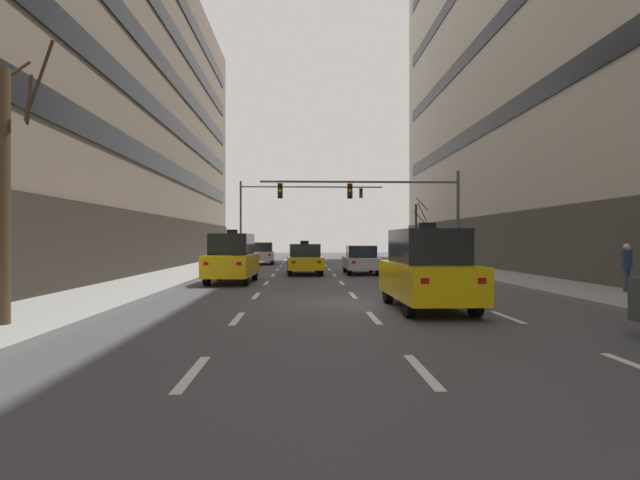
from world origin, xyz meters
TOP-DOWN VIEW (x-y plane):
  - ground_plane at (0.00, 0.00)m, footprint 120.00×120.00m
  - sidewalk_left at (-8.45, 0.00)m, footprint 3.50×80.00m
  - sidewalk_right at (8.45, 0.00)m, footprint 3.50×80.00m
  - lane_stripe_l1_s2 at (-3.35, -8.00)m, footprint 0.16×2.00m
  - lane_stripe_l1_s3 at (-3.35, -3.00)m, footprint 0.16×2.00m
  - lane_stripe_l1_s4 at (-3.35, 2.00)m, footprint 0.16×2.00m
  - lane_stripe_l1_s5 at (-3.35, 7.00)m, footprint 0.16×2.00m
  - lane_stripe_l1_s6 at (-3.35, 12.00)m, footprint 0.16×2.00m
  - lane_stripe_l1_s7 at (-3.35, 17.00)m, footprint 0.16×2.00m
  - lane_stripe_l1_s8 at (-3.35, 22.00)m, footprint 0.16×2.00m
  - lane_stripe_l1_s9 at (-3.35, 27.00)m, footprint 0.16×2.00m
  - lane_stripe_l1_s10 at (-3.35, 32.00)m, footprint 0.16×2.00m
  - lane_stripe_l2_s2 at (0.00, -8.00)m, footprint 0.16×2.00m
  - lane_stripe_l2_s3 at (0.00, -3.00)m, footprint 0.16×2.00m
  - lane_stripe_l2_s4 at (0.00, 2.00)m, footprint 0.16×2.00m
  - lane_stripe_l2_s5 at (0.00, 7.00)m, footprint 0.16×2.00m
  - lane_stripe_l2_s6 at (0.00, 12.00)m, footprint 0.16×2.00m
  - lane_stripe_l2_s7 at (0.00, 17.00)m, footprint 0.16×2.00m
  - lane_stripe_l2_s8 at (0.00, 22.00)m, footprint 0.16×2.00m
  - lane_stripe_l2_s9 at (0.00, 27.00)m, footprint 0.16×2.00m
  - lane_stripe_l2_s10 at (0.00, 32.00)m, footprint 0.16×2.00m
  - lane_stripe_l3_s3 at (3.35, -3.00)m, footprint 0.16×2.00m
  - lane_stripe_l3_s4 at (3.35, 2.00)m, footprint 0.16×2.00m
  - lane_stripe_l3_s5 at (3.35, 7.00)m, footprint 0.16×2.00m
  - lane_stripe_l3_s6 at (3.35, 12.00)m, footprint 0.16×2.00m
  - lane_stripe_l3_s7 at (3.35, 17.00)m, footprint 0.16×2.00m
  - lane_stripe_l3_s8 at (3.35, 22.00)m, footprint 0.16×2.00m
  - lane_stripe_l3_s9 at (3.35, 27.00)m, footprint 0.16×2.00m
  - lane_stripe_l3_s10 at (3.35, 32.00)m, footprint 0.16×2.00m
  - taxi_driving_0 at (-4.89, 7.18)m, footprint 2.05×4.60m
  - car_driving_1 at (-1.63, 24.48)m, footprint 1.82×4.31m
  - car_driving_2 at (1.55, 12.84)m, footprint 1.79×4.27m
  - taxi_driving_3 at (1.70, -1.58)m, footprint 1.98×4.60m
  - car_driving_4 at (-4.95, 24.30)m, footprint 2.07×4.65m
  - taxi_driving_5 at (-1.64, 12.58)m, footprint 2.08×4.59m
  - traffic_signal_0 at (2.87, 12.77)m, footprint 11.30×0.35m
  - traffic_signal_1 at (-3.19, 28.25)m, footprint 12.42×0.35m
  - street_tree_0 at (-8.10, -4.46)m, footprint 2.08×1.89m
  - street_tree_2 at (8.14, 27.54)m, footprint 1.42×1.14m
  - pedestrian_0 at (9.38, 1.47)m, footprint 0.48×0.33m

SIDE VIEW (x-z plane):
  - ground_plane at x=0.00m, z-range 0.00..0.00m
  - lane_stripe_l1_s2 at x=-3.35m, z-range 0.00..0.01m
  - lane_stripe_l1_s3 at x=-3.35m, z-range 0.00..0.01m
  - lane_stripe_l1_s4 at x=-3.35m, z-range 0.00..0.01m
  - lane_stripe_l1_s5 at x=-3.35m, z-range 0.00..0.01m
  - lane_stripe_l1_s6 at x=-3.35m, z-range 0.00..0.01m
  - lane_stripe_l1_s7 at x=-3.35m, z-range 0.00..0.01m
  - lane_stripe_l1_s8 at x=-3.35m, z-range 0.00..0.01m
  - lane_stripe_l1_s9 at x=-3.35m, z-range 0.00..0.01m
  - lane_stripe_l1_s10 at x=-3.35m, z-range 0.00..0.01m
  - lane_stripe_l2_s2 at x=0.00m, z-range 0.00..0.01m
  - lane_stripe_l2_s3 at x=0.00m, z-range 0.00..0.01m
  - lane_stripe_l2_s4 at x=0.00m, z-range 0.00..0.01m
  - lane_stripe_l2_s5 at x=0.00m, z-range 0.00..0.01m
  - lane_stripe_l2_s6 at x=0.00m, z-range 0.00..0.01m
  - lane_stripe_l2_s7 at x=0.00m, z-range 0.00..0.01m
  - lane_stripe_l2_s8 at x=0.00m, z-range 0.00..0.01m
  - lane_stripe_l2_s9 at x=0.00m, z-range 0.00..0.01m
  - lane_stripe_l2_s10 at x=0.00m, z-range 0.00..0.01m
  - lane_stripe_l3_s3 at x=3.35m, z-range 0.00..0.01m
  - lane_stripe_l3_s4 at x=3.35m, z-range 0.00..0.01m
  - lane_stripe_l3_s5 at x=3.35m, z-range 0.00..0.01m
  - lane_stripe_l3_s6 at x=3.35m, z-range 0.00..0.01m
  - lane_stripe_l3_s7 at x=3.35m, z-range 0.00..0.01m
  - lane_stripe_l3_s8 at x=3.35m, z-range 0.00..0.01m
  - lane_stripe_l3_s9 at x=3.35m, z-range 0.00..0.01m
  - lane_stripe_l3_s10 at x=3.35m, z-range 0.00..0.01m
  - sidewalk_left at x=-8.45m, z-range 0.00..0.14m
  - sidewalk_right at x=8.45m, z-range 0.00..0.14m
  - car_driving_2 at x=1.55m, z-range -0.01..1.59m
  - car_driving_1 at x=-1.63m, z-range -0.01..1.60m
  - taxi_driving_5 at x=-1.64m, z-range -0.10..1.77m
  - car_driving_4 at x=-4.95m, z-range -0.01..1.71m
  - taxi_driving_0 at x=-4.89m, z-range -0.10..2.29m
  - pedestrian_0 at x=9.38m, z-range 0.27..1.93m
  - taxi_driving_3 at x=1.70m, z-range -0.10..2.31m
  - street_tree_2 at x=8.14m, z-range 0.10..5.47m
  - street_tree_0 at x=-8.10m, z-range -0.08..6.18m
  - traffic_signal_0 at x=2.87m, z-range 1.36..7.06m
  - traffic_signal_1 at x=-3.19m, z-range 1.62..8.50m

